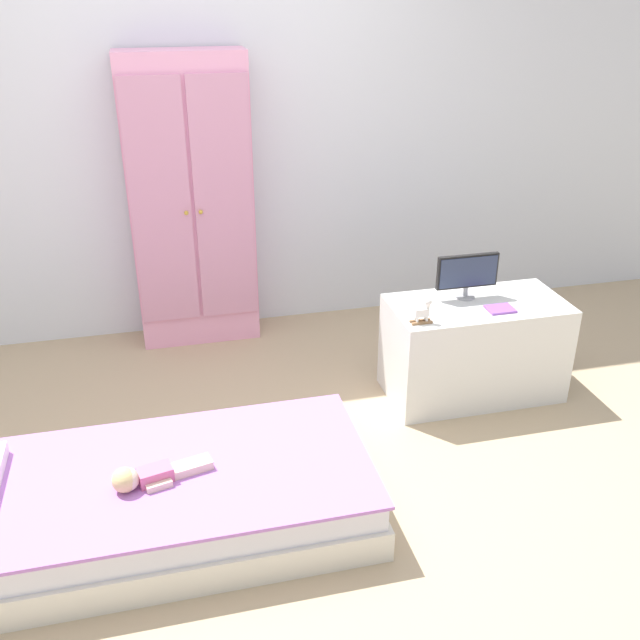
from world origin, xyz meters
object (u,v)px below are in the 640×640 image
object	(u,v)px
wardrobe	(191,205)
tv_stand	(474,348)
doll	(144,477)
bed	(149,503)
rocking_horse_toy	(423,311)
tv_monitor	(467,273)
book_purple	(500,309)

from	to	relation	value
wardrobe	tv_stand	bearing A→B (deg)	-36.91
doll	wardrobe	size ratio (longest dim) A/B	0.23
bed	wardrobe	bearing A→B (deg)	78.11
tv_stand	wardrobe	bearing A→B (deg)	143.09
doll	rocking_horse_toy	bearing A→B (deg)	23.24
wardrobe	bed	bearing A→B (deg)	-101.89
wardrobe	tv_stand	size ratio (longest dim) A/B	1.86
tv_monitor	rocking_horse_toy	world-z (taller)	tv_monitor
doll	book_purple	xyz separation A→B (m)	(1.78, 0.62, 0.23)
tv_stand	tv_monitor	size ratio (longest dim) A/B	2.76
book_purple	wardrobe	bearing A→B (deg)	141.76
bed	doll	xyz separation A→B (m)	(-0.00, -0.05, 0.17)
bed	book_purple	size ratio (longest dim) A/B	13.28
bed	tv_stand	bearing A→B (deg)	21.52
wardrobe	rocking_horse_toy	xyz separation A→B (m)	(0.99, -1.16, -0.26)
book_purple	tv_monitor	bearing A→B (deg)	120.81
bed	tv_stand	world-z (taller)	tv_stand
wardrobe	book_purple	xyz separation A→B (m)	(1.42, -1.12, -0.31)
tv_stand	rocking_horse_toy	world-z (taller)	rocking_horse_toy
rocking_horse_toy	wardrobe	bearing A→B (deg)	130.44
wardrobe	tv_monitor	distance (m)	1.62
tv_stand	tv_monitor	xyz separation A→B (m)	(-0.04, 0.08, 0.40)
bed	rocking_horse_toy	bearing A→B (deg)	21.36
doll	wardrobe	xyz separation A→B (m)	(0.36, 1.74, 0.55)
wardrobe	tv_monitor	bearing A→B (deg)	-35.55
tv_monitor	bed	bearing A→B (deg)	-155.75
rocking_horse_toy	book_purple	bearing A→B (deg)	5.80
bed	doll	bearing A→B (deg)	-91.52
tv_stand	rocking_horse_toy	distance (m)	0.51
bed	tv_monitor	size ratio (longest dim) A/B	5.49
wardrobe	tv_stand	distance (m)	1.79
bed	book_purple	bearing A→B (deg)	17.80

